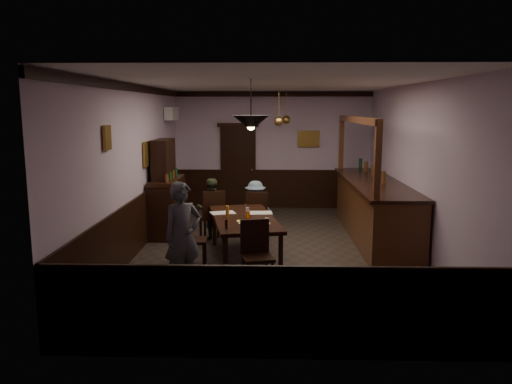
{
  "coord_description": "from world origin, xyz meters",
  "views": [
    {
      "loc": [
        -0.09,
        -8.83,
        2.58
      ],
      "look_at": [
        -0.32,
        -0.38,
        1.15
      ],
      "focal_mm": 35.0,
      "sensor_mm": 36.0,
      "label": 1
    }
  ],
  "objects_px": {
    "coffee_cup": "(267,220)",
    "pendant_iron": "(251,123)",
    "person_seated_left": "(211,209)",
    "pendant_brass_mid": "(279,121)",
    "chair_far_left": "(213,214)",
    "person_standing": "(183,236)",
    "chair_far_right": "(257,213)",
    "soda_can": "(248,215)",
    "pendant_brass_far": "(286,120)",
    "chair_near": "(256,251)",
    "sideboard": "(166,196)",
    "bar_counter": "(374,208)",
    "chair_side": "(190,236)",
    "dining_table": "(244,221)",
    "person_seated_right": "(255,209)"
  },
  "relations": [
    {
      "from": "chair_side",
      "to": "coffee_cup",
      "type": "relative_size",
      "value": 11.61
    },
    {
      "from": "chair_far_left",
      "to": "chair_near",
      "type": "bearing_deg",
      "value": 88.68
    },
    {
      "from": "chair_far_right",
      "to": "person_seated_left",
      "type": "relative_size",
      "value": 0.81
    },
    {
      "from": "chair_far_left",
      "to": "person_seated_right",
      "type": "xyz_separation_m",
      "value": [
        0.81,
        0.45,
        0.01
      ]
    },
    {
      "from": "coffee_cup",
      "to": "sideboard",
      "type": "xyz_separation_m",
      "value": [
        -2.08,
        2.22,
        -0.02
      ]
    },
    {
      "from": "dining_table",
      "to": "pendant_brass_far",
      "type": "relative_size",
      "value": 2.9
    },
    {
      "from": "pendant_brass_far",
      "to": "chair_near",
      "type": "bearing_deg",
      "value": -96.52
    },
    {
      "from": "person_seated_left",
      "to": "chair_near",
      "type": "bearing_deg",
      "value": 85.74
    },
    {
      "from": "chair_far_right",
      "to": "soda_can",
      "type": "height_order",
      "value": "chair_far_right"
    },
    {
      "from": "dining_table",
      "to": "person_seated_left",
      "type": "distance_m",
      "value": 1.62
    },
    {
      "from": "chair_far_left",
      "to": "person_standing",
      "type": "xyz_separation_m",
      "value": [
        -0.13,
        -2.59,
        0.22
      ]
    },
    {
      "from": "chair_near",
      "to": "pendant_brass_far",
      "type": "relative_size",
      "value": 1.21
    },
    {
      "from": "person_standing",
      "to": "bar_counter",
      "type": "height_order",
      "value": "bar_counter"
    },
    {
      "from": "coffee_cup",
      "to": "pendant_brass_far",
      "type": "bearing_deg",
      "value": 73.21
    },
    {
      "from": "chair_far_left",
      "to": "pendant_iron",
      "type": "bearing_deg",
      "value": 91.12
    },
    {
      "from": "chair_side",
      "to": "coffee_cup",
      "type": "bearing_deg",
      "value": -96.62
    },
    {
      "from": "chair_far_left",
      "to": "chair_side",
      "type": "height_order",
      "value": "chair_far_left"
    },
    {
      "from": "chair_near",
      "to": "pendant_brass_mid",
      "type": "xyz_separation_m",
      "value": [
        0.38,
        3.67,
        1.76
      ]
    },
    {
      "from": "chair_far_left",
      "to": "pendant_iron",
      "type": "height_order",
      "value": "pendant_iron"
    },
    {
      "from": "coffee_cup",
      "to": "pendant_iron",
      "type": "xyz_separation_m",
      "value": [
        -0.24,
        -0.35,
        1.56
      ]
    },
    {
      "from": "dining_table",
      "to": "chair_far_left",
      "type": "distance_m",
      "value": 1.35
    },
    {
      "from": "dining_table",
      "to": "soda_can",
      "type": "distance_m",
      "value": 0.19
    },
    {
      "from": "chair_side",
      "to": "pendant_brass_mid",
      "type": "xyz_separation_m",
      "value": [
        1.49,
        2.73,
        1.79
      ]
    },
    {
      "from": "person_standing",
      "to": "pendant_brass_mid",
      "type": "distance_m",
      "value": 4.33
    },
    {
      "from": "pendant_brass_far",
      "to": "pendant_iron",
      "type": "bearing_deg",
      "value": -98.41
    },
    {
      "from": "bar_counter",
      "to": "pendant_brass_far",
      "type": "bearing_deg",
      "value": 127.79
    },
    {
      "from": "chair_side",
      "to": "pendant_brass_mid",
      "type": "relative_size",
      "value": 1.15
    },
    {
      "from": "pendant_brass_mid",
      "to": "person_standing",
      "type": "bearing_deg",
      "value": -110.43
    },
    {
      "from": "person_seated_left",
      "to": "soda_can",
      "type": "distance_m",
      "value": 1.77
    },
    {
      "from": "person_seated_left",
      "to": "pendant_brass_mid",
      "type": "xyz_separation_m",
      "value": [
        1.36,
        0.94,
        1.69
      ]
    },
    {
      "from": "chair_near",
      "to": "pendant_brass_mid",
      "type": "distance_m",
      "value": 4.09
    },
    {
      "from": "chair_near",
      "to": "person_seated_left",
      "type": "xyz_separation_m",
      "value": [
        -0.98,
        2.73,
        0.07
      ]
    },
    {
      "from": "person_standing",
      "to": "bar_counter",
      "type": "xyz_separation_m",
      "value": [
        3.31,
        2.99,
        -0.17
      ]
    },
    {
      "from": "person_standing",
      "to": "chair_near",
      "type": "bearing_deg",
      "value": -28.22
    },
    {
      "from": "chair_near",
      "to": "soda_can",
      "type": "xyz_separation_m",
      "value": [
        -0.17,
        1.17,
        0.27
      ]
    },
    {
      "from": "soda_can",
      "to": "sideboard",
      "type": "bearing_deg",
      "value": 132.77
    },
    {
      "from": "pendant_brass_far",
      "to": "sideboard",
      "type": "bearing_deg",
      "value": -142.04
    },
    {
      "from": "chair_near",
      "to": "dining_table",
      "type": "bearing_deg",
      "value": 86.29
    },
    {
      "from": "person_seated_left",
      "to": "chair_far_right",
      "type": "bearing_deg",
      "value": 149.42
    },
    {
      "from": "dining_table",
      "to": "bar_counter",
      "type": "relative_size",
      "value": 0.55
    },
    {
      "from": "bar_counter",
      "to": "pendant_brass_far",
      "type": "distance_m",
      "value": 3.24
    },
    {
      "from": "chair_near",
      "to": "sideboard",
      "type": "bearing_deg",
      "value": 107.67
    },
    {
      "from": "sideboard",
      "to": "pendant_brass_far",
      "type": "relative_size",
      "value": 2.41
    },
    {
      "from": "chair_far_right",
      "to": "person_seated_right",
      "type": "distance_m",
      "value": 0.28
    },
    {
      "from": "chair_far_right",
      "to": "chair_near",
      "type": "bearing_deg",
      "value": 90.98
    },
    {
      "from": "pendant_brass_mid",
      "to": "pendant_brass_far",
      "type": "relative_size",
      "value": 1.0
    },
    {
      "from": "pendant_iron",
      "to": "pendant_brass_far",
      "type": "height_order",
      "value": "same"
    },
    {
      "from": "person_standing",
      "to": "sideboard",
      "type": "height_order",
      "value": "sideboard"
    },
    {
      "from": "sideboard",
      "to": "pendant_brass_far",
      "type": "height_order",
      "value": "pendant_brass_far"
    },
    {
      "from": "chair_far_left",
      "to": "coffee_cup",
      "type": "bearing_deg",
      "value": 101.91
    }
  ]
}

